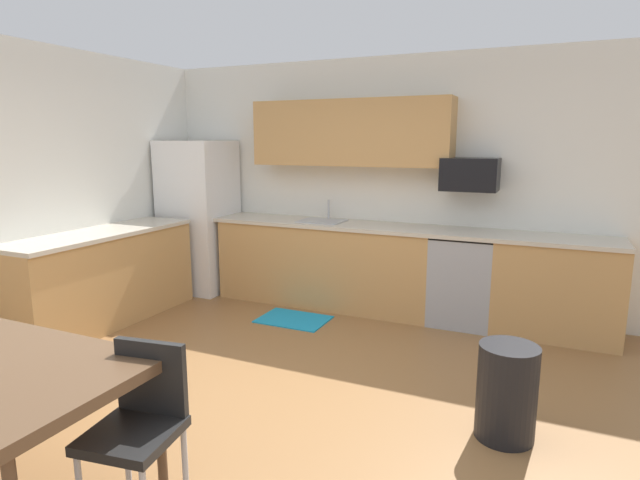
{
  "coord_description": "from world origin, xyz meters",
  "views": [
    {
      "loc": [
        1.76,
        -2.87,
        1.81
      ],
      "look_at": [
        0.0,
        1.0,
        1.0
      ],
      "focal_mm": 29.1,
      "sensor_mm": 36.0,
      "label": 1
    }
  ],
  "objects": [
    {
      "name": "chair_near_table",
      "position": [
        0.02,
        -1.15,
        0.5
      ],
      "size": [
        0.45,
        0.45,
        0.85
      ],
      "color": "black",
      "rests_on": "ground"
    },
    {
      "name": "trash_bin",
      "position": [
        1.59,
        0.28,
        0.3
      ],
      "size": [
        0.36,
        0.36,
        0.6
      ],
      "primitive_type": "cylinder",
      "color": "black",
      "rests_on": "ground"
    },
    {
      "name": "floor_mat",
      "position": [
        -0.6,
        1.65,
        0.01
      ],
      "size": [
        0.7,
        0.5,
        0.01
      ],
      "primitive_type": "cube",
      "color": "#198CBF",
      "rests_on": "ground"
    },
    {
      "name": "upper_cabinets_back",
      "position": [
        -0.3,
        2.43,
        1.9
      ],
      "size": [
        2.2,
        0.34,
        0.7
      ],
      "primitive_type": "cube",
      "color": "tan"
    },
    {
      "name": "wall_back",
      "position": [
        0.0,
        2.65,
        1.35
      ],
      "size": [
        5.8,
        0.1,
        2.7
      ],
      "primitive_type": "cube",
      "color": "silver",
      "rests_on": "ground"
    },
    {
      "name": "refrigerator",
      "position": [
        -2.18,
        2.22,
        0.91
      ],
      "size": [
        0.76,
        0.7,
        1.82
      ],
      "primitive_type": "cube",
      "color": "white",
      "rests_on": "ground"
    },
    {
      "name": "cabinet_run_back",
      "position": [
        -0.53,
        2.3,
        0.45
      ],
      "size": [
        2.43,
        0.6,
        0.9
      ],
      "primitive_type": "cube",
      "color": "tan",
      "rests_on": "ground"
    },
    {
      "name": "microwave",
      "position": [
        0.98,
        2.4,
        1.49
      ],
      "size": [
        0.54,
        0.36,
        0.32
      ],
      "primitive_type": "cube",
      "color": "black"
    },
    {
      "name": "sink_faucet",
      "position": [
        -0.57,
        2.48,
        1.04
      ],
      "size": [
        0.02,
        0.02,
        0.24
      ],
      "primitive_type": "cylinder",
      "color": "#B2B5BA",
      "rests_on": "countertop_back"
    },
    {
      "name": "sink_basin",
      "position": [
        -0.57,
        2.3,
        0.88
      ],
      "size": [
        0.48,
        0.4,
        0.14
      ],
      "primitive_type": "cube",
      "color": "#A5A8AD",
      "rests_on": "countertop_back"
    },
    {
      "name": "ground_plane",
      "position": [
        0.0,
        0.0,
        0.0
      ],
      "size": [
        12.0,
        12.0,
        0.0
      ],
      "primitive_type": "plane",
      "color": "olive"
    },
    {
      "name": "cabinet_run_back_right",
      "position": [
        1.84,
        2.3,
        0.45
      ],
      "size": [
        1.12,
        0.6,
        0.9
      ],
      "primitive_type": "cube",
      "color": "tan",
      "rests_on": "ground"
    },
    {
      "name": "oven_range",
      "position": [
        0.98,
        2.3,
        0.46
      ],
      "size": [
        0.6,
        0.6,
        0.91
      ],
      "color": "#999BA0",
      "rests_on": "ground"
    },
    {
      "name": "countertop_back",
      "position": [
        0.0,
        2.3,
        0.92
      ],
      "size": [
        4.8,
        0.64,
        0.04
      ],
      "primitive_type": "cube",
      "color": "beige",
      "rests_on": "cabinet_run_back"
    },
    {
      "name": "cabinet_run_left",
      "position": [
        -2.3,
        0.8,
        0.45
      ],
      "size": [
        0.6,
        2.0,
        0.9
      ],
      "primitive_type": "cube",
      "color": "tan",
      "rests_on": "ground"
    },
    {
      "name": "countertop_left",
      "position": [
        -2.3,
        0.8,
        0.92
      ],
      "size": [
        0.64,
        2.0,
        0.04
      ],
      "primitive_type": "cube",
      "color": "beige",
      "rests_on": "cabinet_run_left"
    }
  ]
}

